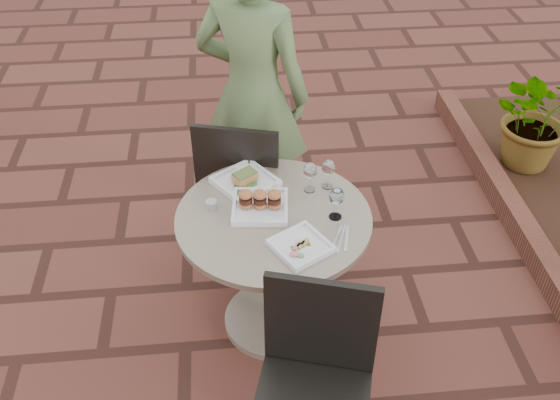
{
  "coord_description": "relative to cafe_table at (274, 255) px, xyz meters",
  "views": [
    {
      "loc": [
        -0.13,
        -2.45,
        2.56
      ],
      "look_at": [
        0.08,
        -0.29,
        0.82
      ],
      "focal_mm": 40.0,
      "sensor_mm": 36.0,
      "label": 1
    }
  ],
  "objects": [
    {
      "name": "chair_far",
      "position": [
        -0.13,
        0.54,
        0.07
      ],
      "size": [
        0.54,
        0.54,
        0.93
      ],
      "rotation": [
        0.0,
        0.0,
        2.87
      ],
      "color": "black",
      "rests_on": "ground"
    },
    {
      "name": "diner",
      "position": [
        -0.03,
        0.86,
        0.39
      ],
      "size": [
        0.75,
        0.64,
        1.76
      ],
      "primitive_type": "imported",
      "rotation": [
        0.0,
        0.0,
        2.73
      ],
      "color": "#516A3A",
      "rests_on": "ground"
    },
    {
      "name": "potted_plant_a",
      "position": [
        1.87,
        1.19,
        -0.07
      ],
      "size": [
        0.72,
        0.65,
        0.71
      ],
      "primitive_type": "imported",
      "rotation": [
        0.0,
        0.0,
        -0.15
      ],
      "color": "#33662D",
      "rests_on": "mulch_bed"
    },
    {
      "name": "cafe_table",
      "position": [
        0.0,
        0.0,
        0.0
      ],
      "size": [
        0.9,
        0.9,
        0.73
      ],
      "color": "gray",
      "rests_on": "ground"
    },
    {
      "name": "plate_salmon",
      "position": [
        -0.11,
        0.25,
        0.27
      ],
      "size": [
        0.36,
        0.36,
        0.07
      ],
      "rotation": [
        0.0,
        0.0,
        0.61
      ],
      "color": "white",
      "rests_on": "cafe_table"
    },
    {
      "name": "plate_sliders",
      "position": [
        -0.06,
        0.05,
        0.28
      ],
      "size": [
        0.28,
        0.28,
        0.16
      ],
      "rotation": [
        0.0,
        0.0,
        -0.11
      ],
      "color": "white",
      "rests_on": "cafe_table"
    },
    {
      "name": "wine_glass_mid",
      "position": [
        0.19,
        0.18,
        0.36
      ],
      "size": [
        0.07,
        0.07,
        0.16
      ],
      "color": "white",
      "rests_on": "cafe_table"
    },
    {
      "name": "ground",
      "position": [
        -0.05,
        0.29,
        -0.48
      ],
      "size": [
        60.0,
        60.0,
        0.0
      ],
      "primitive_type": "plane",
      "color": "#592D23",
      "rests_on": "ground"
    },
    {
      "name": "wine_glass_right",
      "position": [
        0.28,
        -0.04,
        0.36
      ],
      "size": [
        0.07,
        0.07,
        0.16
      ],
      "color": "white",
      "rests_on": "cafe_table"
    },
    {
      "name": "chair_near",
      "position": [
        0.1,
        -0.72,
        0.07
      ],
      "size": [
        0.55,
        0.55,
        0.93
      ],
      "rotation": [
        0.0,
        0.0,
        -0.29
      ],
      "color": "black",
      "rests_on": "ground"
    },
    {
      "name": "steel_ramekin",
      "position": [
        -0.28,
        0.08,
        0.27
      ],
      "size": [
        0.06,
        0.06,
        0.04
      ],
      "primitive_type": "cylinder",
      "rotation": [
        0.0,
        0.0,
        0.23
      ],
      "color": "silver",
      "rests_on": "cafe_table"
    },
    {
      "name": "plate_tuna",
      "position": [
        0.1,
        -0.23,
        0.26
      ],
      "size": [
        0.3,
        0.3,
        0.03
      ],
      "rotation": [
        0.0,
        0.0,
        0.53
      ],
      "color": "white",
      "rests_on": "cafe_table"
    },
    {
      "name": "wine_glass_far",
      "position": [
        0.28,
        0.19,
        0.35
      ],
      "size": [
        0.06,
        0.06,
        0.15
      ],
      "color": "white",
      "rests_on": "cafe_table"
    },
    {
      "name": "cutlery_set",
      "position": [
        0.28,
        -0.19,
        0.25
      ],
      "size": [
        0.14,
        0.21,
        0.0
      ],
      "primitive_type": null,
      "rotation": [
        0.0,
        0.0,
        -0.31
      ],
      "color": "silver",
      "rests_on": "cafe_table"
    },
    {
      "name": "planter_curb",
      "position": [
        1.55,
        0.59,
        -0.41
      ],
      "size": [
        0.12,
        3.0,
        0.15
      ],
      "primitive_type": "cube",
      "color": "brown",
      "rests_on": "ground"
    }
  ]
}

